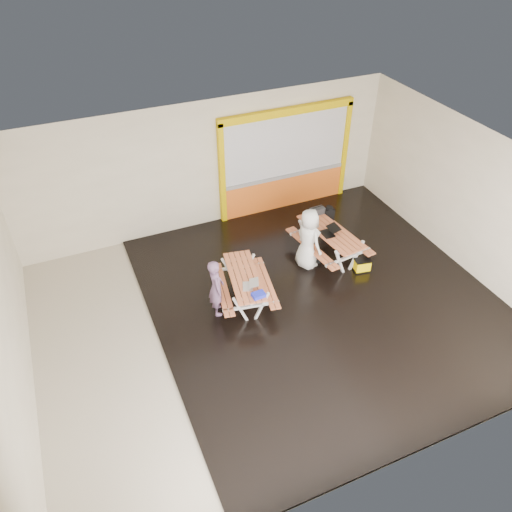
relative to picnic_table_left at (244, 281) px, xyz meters
name	(u,v)px	position (x,y,z in m)	size (l,w,h in m)	color
room	(274,252)	(0.38, -0.68, 1.19)	(10.02, 8.02, 3.52)	beige
deck	(321,298)	(1.63, -0.68, -0.53)	(7.50, 7.98, 0.05)	black
kiosk	(285,162)	(2.58, 3.25, 0.89)	(3.88, 0.16, 3.00)	orange
picnic_table_left	(244,281)	(0.00, 0.00, 0.00)	(1.53, 1.99, 0.72)	#D37143
picnic_table_right	(330,237)	(2.58, 0.67, 0.05)	(1.56, 2.11, 0.79)	#D37143
person_left	(216,287)	(-0.72, -0.16, 0.20)	(0.51, 0.33, 1.39)	#6B4C6F
person_right	(308,239)	(1.89, 0.54, 0.27)	(0.78, 0.51, 1.59)	white
laptop_left	(250,285)	(-0.03, -0.39, 0.22)	(0.43, 0.41, 0.15)	silver
laptop_right	(330,232)	(2.50, 0.58, 0.29)	(0.42, 0.37, 0.18)	black
blue_pouch	(259,295)	(0.02, -0.75, 0.21)	(0.27, 0.19, 0.08)	#1F29CF
toolbox	(317,211)	(2.65, 1.49, 0.32)	(0.39, 0.21, 0.22)	black
backpack	(329,214)	(2.98, 1.43, 0.16)	(0.29, 0.21, 0.45)	black
dark_case	(313,259)	(2.09, 0.58, -0.44)	(0.36, 0.27, 0.14)	black
fluke_bag	(362,265)	(3.01, -0.22, -0.35)	(0.42, 0.31, 0.33)	black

